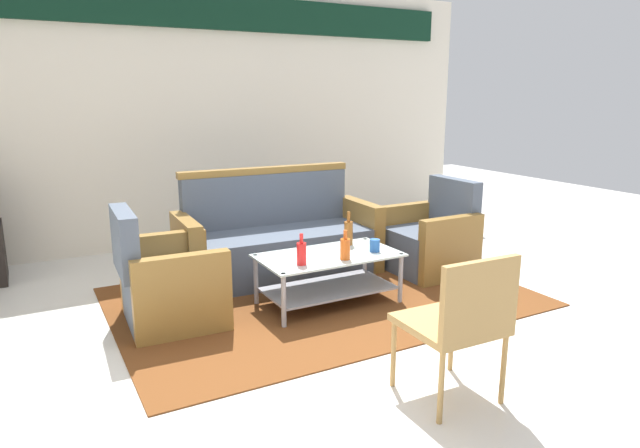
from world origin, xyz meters
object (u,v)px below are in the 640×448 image
Objects in this scene: couch at (278,242)px; coffee_table at (328,271)px; bottle_red at (302,253)px; wicker_chair at (461,317)px; armchair_left at (168,284)px; armchair_right at (430,241)px; bottle_brown at (348,232)px; cup at (375,245)px; bottle_orange at (345,248)px.

couch is 0.85m from coffee_table.
coffee_table is at bearing 24.41° from bottle_red.
couch reaches higher than wicker_chair.
armchair_left and armchair_right have the same top height.
bottle_red is 0.84× the size of bottle_brown.
armchair_left is at bearing 122.24° from wicker_chair.
armchair_right is at bearing 12.75° from coffee_table.
bottle_red is 0.67m from cup.
couch reaches higher than armchair_right.
armchair_right is 1.30m from bottle_orange.
couch is 6.52× the size of bottle_brown.
bottle_red is (0.89, -0.39, 0.21)m from armchair_left.
couch is 1.05m from bottle_orange.
armchair_left is 1.00× the size of armchair_right.
armchair_right reaches higher than bottle_brown.
coffee_table is at bearing 102.37° from armchair_right.
armchair_right is at bearing 15.17° from bottle_red.
bottle_orange is 1.43m from wicker_chair.
couch is at bearing 95.41° from bottle_orange.
cup reaches higher than coffee_table.
couch is 7.77× the size of bottle_red.
armchair_left is at bearing 167.16° from cup.
couch is 0.79m from bottle_brown.
armchair_right is (2.44, 0.03, 0.00)m from armchair_left.
armchair_left is at bearing 161.09° from bottle_orange.
armchair_right reaches higher than bottle_red.
armchair_left reaches higher than bottle_red.
armchair_left is at bearing 156.46° from bottle_red.
armchair_right is at bearing 20.87° from bottle_orange.
wicker_chair is (-0.38, -1.77, -0.02)m from bottle_brown.
bottle_brown is (0.24, 0.34, 0.02)m from bottle_orange.
armchair_right is 3.62× the size of bottle_red.
couch is at bearing 90.41° from wicker_chair.
couch is 1.42m from armchair_right.
armchair_right is at bearing 55.94° from wicker_chair.
armchair_right is at bearing 6.67° from bottle_brown.
armchair_right is 0.98m from cup.
bottle_orange is at bearing 97.52° from couch.
cup is (0.36, -0.11, 0.19)m from coffee_table.
coffee_table is at bearing 104.29° from bottle_orange.
armchair_right is 2.32m from wicker_chair.
armchair_right is 0.99m from bottle_brown.
bottle_orange is at bearing -167.47° from cup.
cup is (0.67, 0.03, -0.04)m from bottle_red.
couch reaches higher than cup.
armchair_right is 3.73× the size of bottle_orange.
coffee_table is 1.61m from wicker_chair.
wicker_chair reaches higher than bottle_orange.
bottle_orange reaches higher than cup.
armchair_right is 1.01× the size of wicker_chair.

